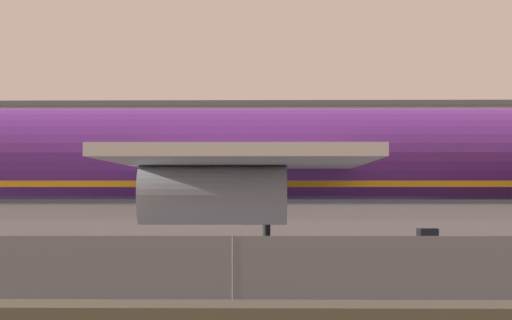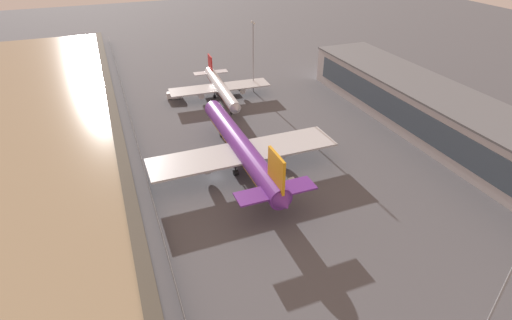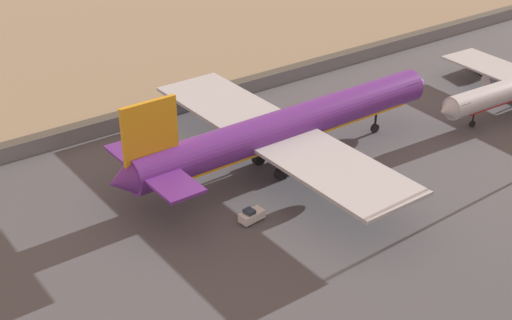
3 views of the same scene
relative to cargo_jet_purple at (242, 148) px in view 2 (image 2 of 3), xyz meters
The scene contains 10 objects.
ground_plane 9.73m from the cargo_jet_purple, 77.18° to the right, with size 500.00×500.00×0.00m, color #4C4C51.
shoreline_seawall 28.69m from the cargo_jet_purple, 86.49° to the right, with size 320.00×3.00×0.50m.
perimeter_fence 24.09m from the cargo_jet_purple, 85.82° to the right, with size 280.00×0.10×2.44m.
cargo_jet_purple is the anchor object (origin of this frame).
passenger_jet_silver 45.62m from the cargo_jet_purple, 169.86° to the left, with size 40.68×35.10×11.24m.
baggage_tug 15.69m from the cargo_jet_purple, 36.58° to the left, with size 3.36×1.95×1.80m.
ops_van 52.03m from the cargo_jet_purple, behind, with size 3.28×5.55×2.48m.
terminal_building 59.13m from the cargo_jet_purple, 82.38° to the left, with size 116.81×20.40×12.79m.
apron_light_mast_apron_west 52.74m from the cargo_jet_purple, 156.06° to the left, with size 3.20×0.40×24.96m.
apron_light_mast_apron_east 61.03m from the cargo_jet_purple, 18.96° to the left, with size 3.20×0.40×18.66m.
Camera 2 is at (79.68, -20.09, 54.65)m, focal length 28.00 mm.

